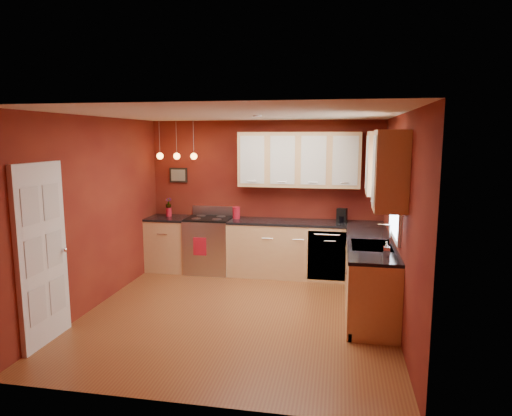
% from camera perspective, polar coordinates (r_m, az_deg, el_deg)
% --- Properties ---
extents(floor, '(4.20, 4.20, 0.00)m').
position_cam_1_polar(floor, '(6.22, -2.20, -13.07)').
color(floor, brown).
rests_on(floor, ground).
extents(ceiling, '(4.00, 4.20, 0.02)m').
position_cam_1_polar(ceiling, '(5.77, -2.36, 11.63)').
color(ceiling, silver).
rests_on(ceiling, wall_back).
extents(wall_back, '(4.00, 0.02, 2.60)m').
position_cam_1_polar(wall_back, '(7.89, 1.08, 1.44)').
color(wall_back, maroon).
rests_on(wall_back, floor).
extents(wall_front, '(4.00, 0.02, 2.60)m').
position_cam_1_polar(wall_front, '(3.88, -9.17, -6.52)').
color(wall_front, maroon).
rests_on(wall_front, floor).
extents(wall_left, '(0.02, 4.20, 2.60)m').
position_cam_1_polar(wall_left, '(6.59, -19.51, -0.57)').
color(wall_left, maroon).
rests_on(wall_left, floor).
extents(wall_right, '(0.02, 4.20, 2.60)m').
position_cam_1_polar(wall_right, '(5.76, 17.53, -1.77)').
color(wall_right, maroon).
rests_on(wall_right, floor).
extents(base_cabinets_back_left, '(0.70, 0.60, 0.90)m').
position_cam_1_polar(base_cabinets_back_left, '(8.19, -10.78, -4.48)').
color(base_cabinets_back_left, tan).
rests_on(base_cabinets_back_left, floor).
extents(base_cabinets_back_right, '(2.54, 0.60, 0.90)m').
position_cam_1_polar(base_cabinets_back_right, '(7.67, 6.10, -5.29)').
color(base_cabinets_back_right, tan).
rests_on(base_cabinets_back_right, floor).
extents(base_cabinets_right, '(0.60, 2.10, 0.90)m').
position_cam_1_polar(base_cabinets_right, '(6.37, 13.97, -8.49)').
color(base_cabinets_right, tan).
rests_on(base_cabinets_right, floor).
extents(counter_back_left, '(0.70, 0.62, 0.04)m').
position_cam_1_polar(counter_back_left, '(8.10, -10.88, -1.25)').
color(counter_back_left, black).
rests_on(counter_back_left, base_cabinets_back_left).
extents(counter_back_right, '(2.54, 0.62, 0.04)m').
position_cam_1_polar(counter_back_right, '(7.57, 6.16, -1.84)').
color(counter_back_right, black).
rests_on(counter_back_right, base_cabinets_back_right).
extents(counter_right, '(0.62, 2.10, 0.04)m').
position_cam_1_polar(counter_right, '(6.25, 14.13, -4.37)').
color(counter_right, black).
rests_on(counter_right, base_cabinets_right).
extents(gas_range, '(0.76, 0.64, 1.11)m').
position_cam_1_polar(gas_range, '(7.96, -5.86, -4.54)').
color(gas_range, '#B7B6BB').
rests_on(gas_range, floor).
extents(dishwasher_front, '(0.60, 0.02, 0.80)m').
position_cam_1_polar(dishwasher_front, '(7.38, 8.81, -5.93)').
color(dishwasher_front, '#B7B6BB').
rests_on(dishwasher_front, base_cabinets_back_right).
extents(sink, '(0.50, 0.70, 0.33)m').
position_cam_1_polar(sink, '(6.10, 14.24, -4.74)').
color(sink, gray).
rests_on(sink, counter_right).
extents(window, '(0.06, 1.02, 1.22)m').
position_cam_1_polar(window, '(6.00, 17.12, 2.41)').
color(window, white).
rests_on(window, wall_right).
extents(door_left_wall, '(0.12, 0.82, 2.05)m').
position_cam_1_polar(door_left_wall, '(5.64, -25.17, -5.29)').
color(door_left_wall, white).
rests_on(door_left_wall, floor).
extents(upper_cabinets_back, '(2.00, 0.35, 0.90)m').
position_cam_1_polar(upper_cabinets_back, '(7.59, 5.38, 6.03)').
color(upper_cabinets_back, tan).
rests_on(upper_cabinets_back, wall_back).
extents(upper_cabinets_right, '(0.35, 1.95, 0.90)m').
position_cam_1_polar(upper_cabinets_right, '(5.98, 15.78, 4.98)').
color(upper_cabinets_right, tan).
rests_on(upper_cabinets_right, wall_right).
extents(wall_picture, '(0.32, 0.03, 0.26)m').
position_cam_1_polar(wall_picture, '(8.23, -9.67, 4.07)').
color(wall_picture, black).
rests_on(wall_picture, wall_back).
extents(pendant_lights, '(0.71, 0.11, 0.66)m').
position_cam_1_polar(pendant_lights, '(7.87, -9.87, 6.47)').
color(pendant_lights, gray).
rests_on(pendant_lights, ceiling).
extents(red_canister, '(0.13, 0.13, 0.20)m').
position_cam_1_polar(red_canister, '(7.78, -2.49, -0.59)').
color(red_canister, '#B41324').
rests_on(red_canister, counter_back_right).
extents(red_vase, '(0.10, 0.10, 0.15)m').
position_cam_1_polar(red_vase, '(8.16, -10.85, -0.49)').
color(red_vase, '#B41324').
rests_on(red_vase, counter_back_left).
extents(flowers, '(0.11, 0.11, 0.19)m').
position_cam_1_polar(flowers, '(8.13, -10.88, 0.58)').
color(flowers, '#B41324').
rests_on(flowers, red_vase).
extents(coffee_maker, '(0.18, 0.18, 0.23)m').
position_cam_1_polar(coffee_maker, '(7.59, 10.68, -0.97)').
color(coffee_maker, black).
rests_on(coffee_maker, counter_back_right).
extents(soap_pump, '(0.08, 0.08, 0.17)m').
position_cam_1_polar(soap_pump, '(5.55, 15.98, -4.97)').
color(soap_pump, white).
rests_on(soap_pump, counter_right).
extents(dish_towel, '(0.22, 0.02, 0.30)m').
position_cam_1_polar(dish_towel, '(7.66, -7.05, -4.80)').
color(dish_towel, '#B41324').
rests_on(dish_towel, gas_range).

